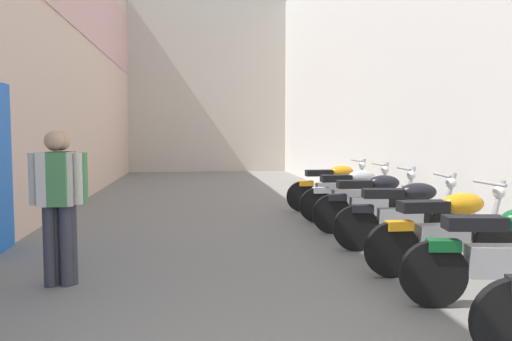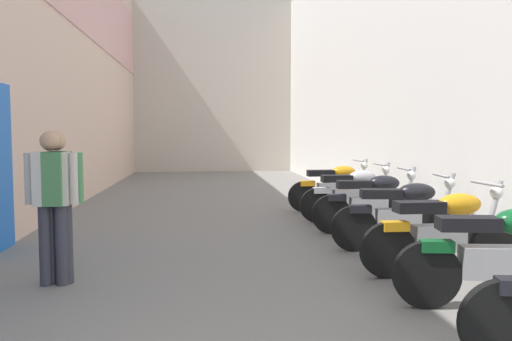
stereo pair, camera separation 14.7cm
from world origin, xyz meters
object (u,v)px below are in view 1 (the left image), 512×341
motorcycle_second (507,252)px  motorcycle_third (448,230)px  motorcycle_fifth (373,201)px  motorcycle_sixth (352,193)px  motorcycle_fourth (405,213)px  motorcycle_seventh (333,186)px  pedestrian_mid_alley (62,195)px  pedestrian_further_down (56,196)px

motorcycle_second → motorcycle_third: size_ratio=0.99×
motorcycle_fifth → motorcycle_sixth: 1.04m
motorcycle_fourth → motorcycle_sixth: same height
motorcycle_fifth → motorcycle_second: bearing=-90.0°
motorcycle_third → motorcycle_seventh: 4.59m
motorcycle_fifth → pedestrian_mid_alley: 4.63m
motorcycle_sixth → motorcycle_third: bearing=-90.0°
motorcycle_third → motorcycle_fifth: bearing=90.0°
motorcycle_fifth → motorcycle_seventh: 2.25m
motorcycle_second → pedestrian_mid_alley: pedestrian_mid_alley is taller
motorcycle_sixth → pedestrian_mid_alley: pedestrian_mid_alley is taller
motorcycle_fourth → motorcycle_seventh: size_ratio=1.00×
motorcycle_fifth → pedestrian_further_down: 4.70m
motorcycle_third → motorcycle_sixth: 3.38m
motorcycle_fifth → pedestrian_mid_alley: bearing=-151.6°
motorcycle_fourth → motorcycle_fifth: size_ratio=1.00×
motorcycle_fifth → pedestrian_mid_alley: (-4.06, -2.19, 0.42)m
motorcycle_second → motorcycle_third: same height
motorcycle_fourth → pedestrian_further_down: pedestrian_further_down is taller
pedestrian_further_down → motorcycle_fourth: bearing=14.4°
motorcycle_fourth → pedestrian_mid_alley: pedestrian_mid_alley is taller
motorcycle_sixth → pedestrian_mid_alley: size_ratio=1.18×
motorcycle_second → pedestrian_further_down: 4.28m
motorcycle_second → motorcycle_fifth: size_ratio=1.00×
motorcycle_fourth → pedestrian_further_down: bearing=-165.6°
motorcycle_second → motorcycle_fourth: (0.00, 2.20, 0.00)m
motorcycle_second → motorcycle_sixth: 4.44m
motorcycle_fifth → motorcycle_seventh: bearing=90.0°
motorcycle_second → motorcycle_seventh: same height
pedestrian_mid_alley → motorcycle_third: bearing=-2.0°
motorcycle_third → motorcycle_fifth: (-0.00, 2.34, 0.00)m
motorcycle_fourth → motorcycle_fifth: bearing=90.0°
motorcycle_sixth → pedestrian_further_down: bearing=-141.3°
motorcycle_third → motorcycle_fifth: same height
motorcycle_seventh → pedestrian_mid_alley: bearing=-132.4°
motorcycle_second → motorcycle_fifth: (0.00, 3.40, 0.00)m
pedestrian_mid_alley → pedestrian_further_down: size_ratio=1.00×
motorcycle_sixth → pedestrian_further_down: 5.27m
motorcycle_second → motorcycle_fifth: same height
motorcycle_second → motorcycle_fourth: 2.20m
motorcycle_fifth → motorcycle_sixth: (0.00, 1.04, 0.00)m
motorcycle_seventh → pedestrian_mid_alley: 6.03m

